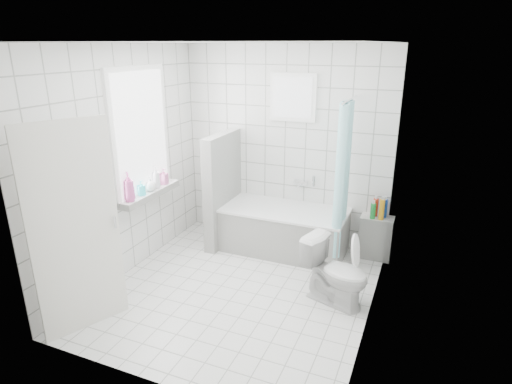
% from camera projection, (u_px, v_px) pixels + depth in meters
% --- Properties ---
extents(ground, '(3.00, 3.00, 0.00)m').
position_uv_depth(ground, '(238.00, 290.00, 4.74)').
color(ground, white).
rests_on(ground, ground).
extents(ceiling, '(3.00, 3.00, 0.00)m').
position_uv_depth(ceiling, '(235.00, 42.00, 3.89)').
color(ceiling, white).
rests_on(ceiling, ground).
extents(wall_back, '(2.80, 0.02, 2.60)m').
position_uv_depth(wall_back, '(285.00, 147.00, 5.63)').
color(wall_back, white).
rests_on(wall_back, ground).
extents(wall_front, '(2.80, 0.02, 2.60)m').
position_uv_depth(wall_front, '(147.00, 237.00, 3.01)').
color(wall_front, white).
rests_on(wall_front, ground).
extents(wall_left, '(0.02, 3.00, 2.60)m').
position_uv_depth(wall_left, '(124.00, 164.00, 4.83)').
color(wall_left, white).
rests_on(wall_left, ground).
extents(wall_right, '(0.02, 3.00, 2.60)m').
position_uv_depth(wall_right, '(379.00, 196.00, 3.81)').
color(wall_right, white).
rests_on(wall_right, ground).
extents(window_left, '(0.01, 0.90, 1.40)m').
position_uv_depth(window_left, '(142.00, 133.00, 4.97)').
color(window_left, white).
rests_on(window_left, wall_left).
extents(window_back, '(0.50, 0.01, 0.50)m').
position_uv_depth(window_back, '(292.00, 98.00, 5.34)').
color(window_back, white).
rests_on(window_back, wall_back).
extents(window_sill, '(0.18, 1.02, 0.08)m').
position_uv_depth(window_sill, '(150.00, 194.00, 5.20)').
color(window_sill, white).
rests_on(window_sill, wall_left).
extents(door, '(0.37, 0.74, 2.00)m').
position_uv_depth(door, '(75.00, 231.00, 3.83)').
color(door, silver).
rests_on(door, ground).
extents(bathtub, '(1.59, 0.77, 0.58)m').
position_uv_depth(bathtub, '(284.00, 230.00, 5.58)').
color(bathtub, white).
rests_on(bathtub, ground).
extents(partition_wall, '(0.15, 0.85, 1.50)m').
position_uv_depth(partition_wall, '(223.00, 189.00, 5.70)').
color(partition_wall, white).
rests_on(partition_wall, ground).
extents(tiled_ledge, '(0.40, 0.24, 0.55)m').
position_uv_depth(tiled_ledge, '(376.00, 237.00, 5.39)').
color(tiled_ledge, white).
rests_on(tiled_ledge, ground).
extents(toilet, '(0.77, 0.58, 0.70)m').
position_uv_depth(toilet, '(336.00, 272.00, 4.42)').
color(toilet, white).
rests_on(toilet, ground).
extents(curtain_rod, '(0.02, 0.80, 0.02)m').
position_uv_depth(curtain_rod, '(350.00, 100.00, 4.73)').
color(curtain_rod, silver).
rests_on(curtain_rod, wall_back).
extents(shower_curtain, '(0.14, 0.48, 1.78)m').
position_uv_depth(shower_curtain, '(342.00, 181.00, 4.91)').
color(shower_curtain, '#46CBCE').
rests_on(shower_curtain, curtain_rod).
extents(tub_faucet, '(0.18, 0.06, 0.06)m').
position_uv_depth(tub_faucet, '(301.00, 183.00, 5.65)').
color(tub_faucet, silver).
rests_on(tub_faucet, wall_back).
extents(sill_bottles, '(0.19, 0.82, 0.33)m').
position_uv_depth(sill_bottles, '(145.00, 183.00, 5.05)').
color(sill_bottles, '#D3529F').
rests_on(sill_bottles, window_sill).
extents(ledge_bottles, '(0.19, 0.17, 0.26)m').
position_uv_depth(ledge_bottles, '(379.00, 209.00, 5.25)').
color(ledge_bottles, '#FFAC1A').
rests_on(ledge_bottles, tiled_ledge).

